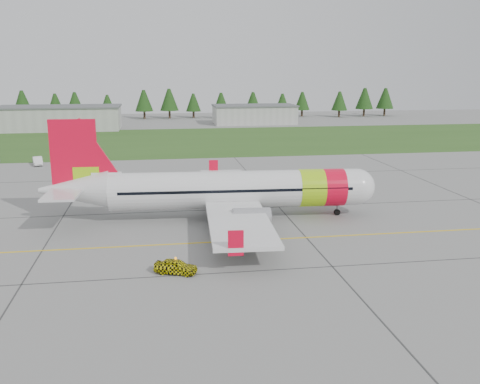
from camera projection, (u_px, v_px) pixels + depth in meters
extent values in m
plane|color=gray|center=(214.00, 273.00, 43.49)|extent=(320.00, 320.00, 0.00)
cylinder|color=silver|center=(236.00, 189.00, 58.89)|extent=(27.54, 5.58, 4.10)
sphere|color=silver|center=(356.00, 187.00, 60.24)|extent=(4.10, 4.10, 4.10)
cone|color=silver|center=(74.00, 190.00, 57.09)|extent=(7.58, 4.50, 4.10)
cube|color=black|center=(359.00, 183.00, 60.19)|extent=(1.83, 2.82, 0.59)
cylinder|color=#9ED710|center=(311.00, 188.00, 59.72)|extent=(2.96, 4.33, 4.18)
cylinder|color=red|center=(333.00, 187.00, 59.97)|extent=(2.54, 4.30, 4.18)
cube|color=silver|center=(231.00, 200.00, 59.10)|extent=(7.61, 33.93, 0.38)
cube|color=red|center=(213.00, 167.00, 75.07)|extent=(1.27, 0.26, 2.10)
cube|color=red|center=(236.00, 243.00, 42.65)|extent=(1.27, 0.26, 2.10)
cylinder|color=gray|center=(240.00, 193.00, 64.99)|extent=(3.90, 2.41, 2.21)
cylinder|color=gray|center=(252.00, 219.00, 53.78)|extent=(3.90, 2.41, 2.21)
cube|color=red|center=(74.00, 157.00, 56.31)|extent=(4.85, 0.64, 8.00)
cube|color=#9ED710|center=(87.00, 178.00, 56.95)|extent=(2.76, 0.59, 2.52)
cube|color=silver|center=(69.00, 187.00, 56.98)|extent=(4.02, 12.26, 0.23)
cylinder|color=slate|center=(337.00, 209.00, 60.60)|extent=(0.19, 0.19, 1.47)
cylinder|color=black|center=(337.00, 212.00, 60.69)|extent=(0.73, 0.33, 0.72)
cylinder|color=slate|center=(220.00, 203.00, 62.10)|extent=(0.23, 0.23, 2.00)
cylinder|color=black|center=(216.00, 207.00, 62.16)|extent=(1.12, 0.53, 1.09)
cylinder|color=slate|center=(224.00, 217.00, 56.39)|extent=(0.23, 0.23, 2.00)
cylinder|color=black|center=(220.00, 221.00, 56.45)|extent=(1.12, 0.53, 1.09)
imported|color=#F8F00D|center=(175.00, 253.00, 43.14)|extent=(1.63, 1.75, 3.52)
imported|color=white|center=(37.00, 153.00, 91.79)|extent=(1.80, 1.74, 4.28)
cube|color=#30561E|center=(175.00, 141.00, 122.39)|extent=(320.00, 50.00, 0.03)
cube|color=gold|center=(205.00, 242.00, 51.19)|extent=(120.00, 0.25, 0.02)
cube|color=#A8A8A3|center=(59.00, 119.00, 144.11)|extent=(32.00, 14.00, 6.00)
cube|color=#A8A8A3|center=(254.00, 115.00, 160.23)|extent=(24.00, 12.00, 5.20)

